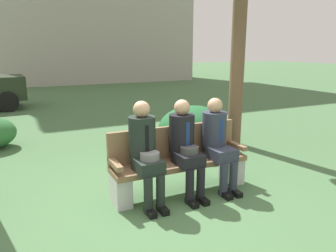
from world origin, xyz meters
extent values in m
plane|color=#456A41|center=(0.00, 0.00, 0.00)|extent=(80.00, 80.00, 0.00)
cube|color=brown|center=(0.37, 0.22, 0.42)|extent=(1.91, 0.44, 0.07)
cube|color=brown|center=(0.37, 0.41, 0.68)|extent=(1.91, 0.06, 0.45)
cube|color=brown|center=(-0.54, 0.22, 0.55)|extent=(0.08, 0.44, 0.06)
cube|color=brown|center=(1.29, 0.22, 0.55)|extent=(0.08, 0.44, 0.06)
cube|color=silver|center=(-0.48, 0.22, 0.19)|extent=(0.20, 0.37, 0.38)
cube|color=silver|center=(1.23, 0.22, 0.19)|extent=(0.20, 0.37, 0.38)
cube|color=#1E2823|center=(-0.17, 0.05, 0.53)|extent=(0.32, 0.38, 0.16)
cylinder|color=#1E2823|center=(-0.25, -0.14, 0.23)|extent=(0.11, 0.11, 0.45)
cylinder|color=#1E2823|center=(-0.09, -0.14, 0.23)|extent=(0.11, 0.11, 0.45)
cube|color=black|center=(-0.25, -0.20, 0.04)|extent=(0.09, 0.22, 0.07)
cube|color=black|center=(-0.09, -0.20, 0.04)|extent=(0.09, 0.22, 0.07)
cylinder|color=#1E2823|center=(-0.17, 0.24, 0.84)|extent=(0.34, 0.34, 0.53)
cube|color=black|center=(-0.17, 0.07, 0.86)|extent=(0.05, 0.01, 0.34)
sphere|color=tan|center=(-0.17, 0.24, 1.20)|extent=(0.21, 0.21, 0.21)
cylinder|color=slate|center=(-0.16, 0.03, 0.66)|extent=(0.24, 0.24, 0.09)
cube|color=black|center=(0.39, 0.05, 0.53)|extent=(0.32, 0.38, 0.16)
cylinder|color=black|center=(0.31, -0.14, 0.23)|extent=(0.11, 0.11, 0.45)
cylinder|color=black|center=(0.47, -0.14, 0.23)|extent=(0.11, 0.11, 0.45)
cube|color=black|center=(0.31, -0.20, 0.04)|extent=(0.09, 0.22, 0.07)
cube|color=black|center=(0.47, -0.20, 0.04)|extent=(0.09, 0.22, 0.07)
cylinder|color=black|center=(0.39, 0.24, 0.83)|extent=(0.34, 0.34, 0.51)
cube|color=navy|center=(0.39, 0.07, 0.85)|extent=(0.05, 0.01, 0.32)
sphere|color=tan|center=(0.39, 0.24, 1.18)|extent=(0.21, 0.21, 0.21)
cylinder|color=#414141|center=(0.40, 0.03, 0.66)|extent=(0.24, 0.24, 0.09)
cube|color=#2D3342|center=(0.91, 0.05, 0.53)|extent=(0.32, 0.38, 0.16)
cylinder|color=#2D3342|center=(0.83, -0.14, 0.23)|extent=(0.11, 0.11, 0.45)
cylinder|color=#2D3342|center=(0.99, -0.14, 0.23)|extent=(0.11, 0.11, 0.45)
cube|color=black|center=(0.83, -0.20, 0.04)|extent=(0.09, 0.22, 0.07)
cube|color=black|center=(0.99, -0.20, 0.04)|extent=(0.09, 0.22, 0.07)
cylinder|color=#2D3342|center=(0.91, 0.24, 0.83)|extent=(0.34, 0.34, 0.49)
cube|color=navy|center=(0.91, 0.07, 0.85)|extent=(0.05, 0.01, 0.32)
sphere|color=tan|center=(0.91, 0.24, 1.17)|extent=(0.21, 0.21, 0.21)
cylinder|color=brown|center=(2.45, 1.78, 1.79)|extent=(0.28, 0.28, 3.59)
ellipsoid|color=#225D32|center=(1.49, 1.80, 0.44)|extent=(1.39, 1.28, 0.87)
cylinder|color=black|center=(-1.90, 9.31, 0.32)|extent=(0.65, 0.18, 0.64)
cylinder|color=black|center=(-1.80, 7.76, 0.32)|extent=(0.65, 0.18, 0.64)
camera|label=1|loc=(-1.56, -3.40, 1.91)|focal=34.15mm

